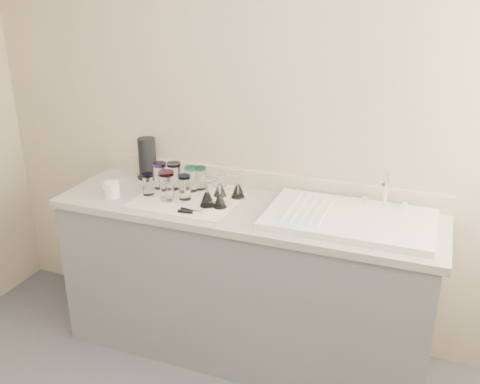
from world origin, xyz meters
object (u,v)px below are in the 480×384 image
at_px(tumbler_purple, 191,179).
at_px(tumbler_extra, 200,178).
at_px(tumbler_teal, 160,175).
at_px(paper_towel_roll, 147,159).
at_px(tumbler_magenta, 148,184).
at_px(goblet_front_right, 220,199).
at_px(goblet_back_left, 220,188).
at_px(goblet_front_left, 207,197).
at_px(tumbler_lavender, 185,187).
at_px(goblet_back_right, 238,189).
at_px(white_mug, 112,189).
at_px(sink_unit, 350,219).
at_px(can_opener, 191,212).
at_px(tumbler_cyan, 174,175).
at_px(tumbler_blue, 167,186).

relative_size(tumbler_purple, tumbler_extra, 1.08).
relative_size(tumbler_teal, paper_towel_roll, 0.61).
height_order(tumbler_magenta, goblet_front_right, goblet_front_right).
bearing_deg(goblet_back_left, goblet_front_left, -92.02).
bearing_deg(goblet_front_right, tumbler_lavender, 170.56).
bearing_deg(goblet_back_right, tumbler_teal, -176.44).
xyz_separation_m(goblet_back_left, white_mug, (-0.56, -0.21, -0.01)).
bearing_deg(tumbler_teal, tumbler_purple, 8.72).
height_order(tumbler_lavender, paper_towel_roll, paper_towel_roll).
bearing_deg(tumbler_magenta, goblet_back_right, 16.52).
xyz_separation_m(sink_unit, tumbler_magenta, (-1.11, -0.05, 0.05)).
distance_m(tumbler_magenta, goblet_front_left, 0.37).
xyz_separation_m(sink_unit, can_opener, (-0.77, -0.20, -0.00)).
height_order(tumbler_magenta, goblet_back_left, goblet_back_left).
relative_size(tumbler_extra, goblet_back_left, 1.03).
xyz_separation_m(tumbler_cyan, white_mug, (-0.27, -0.22, -0.04)).
bearing_deg(tumbler_teal, sink_unit, -3.11).
height_order(goblet_back_right, goblet_front_left, goblet_front_left).
xyz_separation_m(sink_unit, tumbler_teal, (-1.09, 0.06, 0.07)).
xyz_separation_m(tumbler_lavender, goblet_front_right, (0.22, -0.04, -0.03)).
bearing_deg(tumbler_cyan, tumbler_lavender, -43.74).
bearing_deg(goblet_front_left, tumbler_teal, 158.53).
bearing_deg(tumbler_magenta, goblet_front_left, -4.20).
distance_m(tumbler_purple, goblet_back_right, 0.28).
distance_m(tumbler_cyan, tumbler_magenta, 0.17).
xyz_separation_m(tumbler_lavender, white_mug, (-0.40, -0.10, -0.03)).
relative_size(goblet_back_right, white_mug, 1.11).
bearing_deg(goblet_back_left, tumbler_teal, -177.41).
distance_m(tumbler_teal, tumbler_blue, 0.19).
xyz_separation_m(tumbler_magenta, tumbler_extra, (0.23, 0.18, 0.00)).
height_order(sink_unit, tumbler_cyan, sink_unit).
relative_size(tumbler_blue, goblet_front_left, 1.10).
bearing_deg(can_opener, tumbler_purple, 115.78).
relative_size(tumbler_purple, white_mug, 1.14).
distance_m(tumbler_magenta, tumbler_extra, 0.30).
height_order(tumbler_purple, tumbler_extra, tumbler_purple).
relative_size(sink_unit, tumbler_magenta, 6.70).
relative_size(tumbler_lavender, white_mug, 1.10).
relative_size(tumbler_cyan, tumbler_lavender, 1.13).
relative_size(tumbler_magenta, white_mug, 0.98).
relative_size(tumbler_teal, tumbler_magenta, 1.23).
xyz_separation_m(sink_unit, goblet_front_right, (-0.67, -0.07, 0.03)).
bearing_deg(tumbler_lavender, tumbler_blue, -150.26).
bearing_deg(goblet_back_left, tumbler_lavender, -144.22).
relative_size(tumbler_magenta, can_opener, 0.90).
height_order(goblet_back_left, goblet_front_left, goblet_front_left).
relative_size(sink_unit, can_opener, 6.05).
relative_size(can_opener, paper_towel_roll, 0.55).
distance_m(tumbler_purple, tumbler_magenta, 0.24).
xyz_separation_m(sink_unit, goblet_back_right, (-0.63, 0.09, 0.04)).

